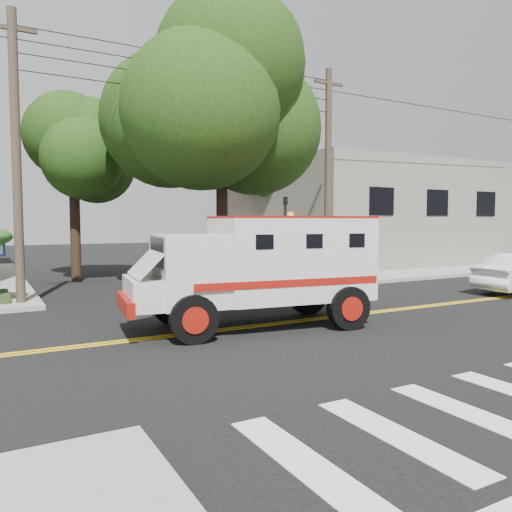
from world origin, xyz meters
TOP-DOWN VIEW (x-y plane):
  - ground at (0.00, 0.00)m, footprint 100.00×100.00m
  - sidewalk_ne at (13.50, 13.50)m, footprint 17.00×17.00m
  - building_right at (15.00, 14.00)m, footprint 14.00×12.00m
  - utility_pole_left at (-5.60, 6.00)m, footprint 0.28×0.28m
  - utility_pole_right at (6.30, 6.20)m, footprint 0.28×0.28m
  - tree_main at (1.94, 6.21)m, footprint 6.08×5.70m
  - tree_left at (-2.68, 11.79)m, footprint 4.48×4.20m
  - tree_right at (8.84, 15.77)m, footprint 4.80×4.50m
  - traffic_signal at (3.80, 5.60)m, footprint 0.15×0.18m
  - armored_truck at (-0.50, -0.10)m, footprint 6.34×3.12m
  - pedestrian_a at (5.50, 5.50)m, footprint 0.71×0.48m
  - pedestrian_b at (7.32, 8.85)m, footprint 1.15×1.05m

SIDE VIEW (x-z plane):
  - ground at x=0.00m, z-range 0.00..0.00m
  - sidewalk_ne at x=13.50m, z-range 0.00..0.15m
  - pedestrian_a at x=5.50m, z-range 0.15..2.04m
  - pedestrian_b at x=7.32m, z-range 0.15..2.06m
  - armored_truck at x=-0.50m, z-range 0.19..2.97m
  - traffic_signal at x=3.80m, z-range 0.43..4.03m
  - building_right at x=15.00m, z-range 0.15..6.15m
  - utility_pole_left at x=-5.60m, z-range 0.00..9.00m
  - utility_pole_right at x=6.30m, z-range 0.00..9.00m
  - tree_left at x=-2.68m, z-range 1.88..9.58m
  - tree_right at x=8.84m, z-range 1.99..10.19m
  - tree_main at x=1.94m, z-range 2.27..12.12m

